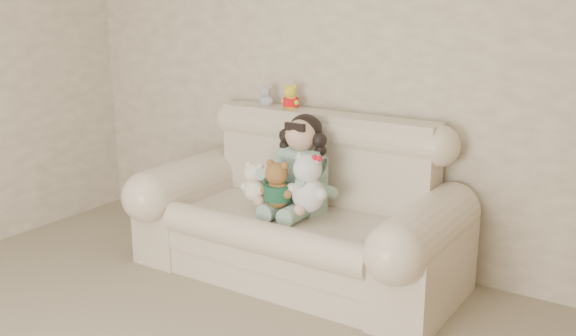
{
  "coord_description": "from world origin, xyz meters",
  "views": [
    {
      "loc": [
        2.08,
        -1.38,
        1.81
      ],
      "look_at": [
        -0.06,
        1.9,
        0.75
      ],
      "focal_mm": 41.14,
      "sensor_mm": 36.0,
      "label": 1
    }
  ],
  "objects_px": {
    "sofa": "(297,200)",
    "cream_teddy": "(255,178)",
    "white_cat": "(308,177)",
    "brown_teddy": "(278,180)",
    "seated_child": "(302,163)"
  },
  "relations": [
    {
      "from": "seated_child",
      "to": "white_cat",
      "type": "relative_size",
      "value": 1.48
    },
    {
      "from": "brown_teddy",
      "to": "white_cat",
      "type": "relative_size",
      "value": 0.81
    },
    {
      "from": "sofa",
      "to": "cream_teddy",
      "type": "height_order",
      "value": "sofa"
    },
    {
      "from": "sofa",
      "to": "white_cat",
      "type": "height_order",
      "value": "sofa"
    },
    {
      "from": "sofa",
      "to": "cream_teddy",
      "type": "xyz_separation_m",
      "value": [
        -0.23,
        -0.13,
        0.14
      ]
    },
    {
      "from": "brown_teddy",
      "to": "white_cat",
      "type": "xyz_separation_m",
      "value": [
        0.19,
        0.04,
        0.04
      ]
    },
    {
      "from": "sofa",
      "to": "white_cat",
      "type": "distance_m",
      "value": 0.27
    },
    {
      "from": "sofa",
      "to": "brown_teddy",
      "type": "bearing_deg",
      "value": -107.56
    },
    {
      "from": "white_cat",
      "to": "sofa",
      "type": "bearing_deg",
      "value": 157.04
    },
    {
      "from": "seated_child",
      "to": "sofa",
      "type": "bearing_deg",
      "value": -71.87
    },
    {
      "from": "brown_teddy",
      "to": "white_cat",
      "type": "bearing_deg",
      "value": 36.49
    },
    {
      "from": "brown_teddy",
      "to": "sofa",
      "type": "bearing_deg",
      "value": 95.98
    },
    {
      "from": "brown_teddy",
      "to": "white_cat",
      "type": "height_order",
      "value": "white_cat"
    },
    {
      "from": "white_cat",
      "to": "cream_teddy",
      "type": "relative_size",
      "value": 1.43
    },
    {
      "from": "sofa",
      "to": "seated_child",
      "type": "relative_size",
      "value": 3.27
    }
  ]
}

